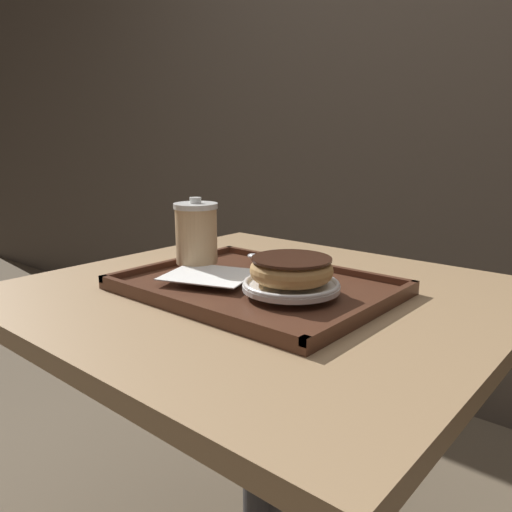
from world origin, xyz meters
name	(u,v)px	position (x,y,z in m)	size (l,w,h in m)	color
wall_behind	(483,66)	(0.00, 1.10, 1.20)	(8.00, 0.05, 2.40)	brown
cafe_table	(263,380)	(0.00, 0.00, 0.53)	(0.82, 0.77, 0.71)	tan
serving_tray	(256,287)	(0.00, -0.02, 0.72)	(0.45, 0.34, 0.02)	#512D1E
napkin_paper	(209,275)	(-0.08, -0.06, 0.73)	(0.18, 0.17, 0.00)	white
coffee_cup_front	(196,233)	(-0.16, -0.01, 0.79)	(0.09, 0.09, 0.13)	#E0B784
plate_with_chocolate_donut	(291,285)	(0.09, -0.04, 0.74)	(0.16, 0.16, 0.01)	white
donut_chocolate_glazed	(291,269)	(0.09, -0.04, 0.77)	(0.13, 0.13, 0.04)	tan
spoon	(260,259)	(-0.08, 0.08, 0.74)	(0.14, 0.05, 0.01)	silver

